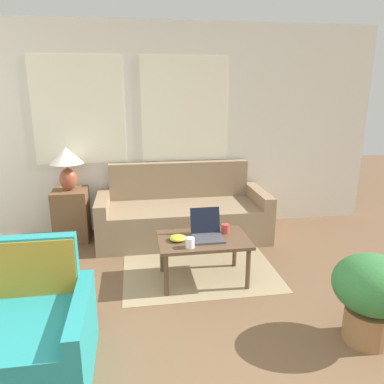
{
  "coord_description": "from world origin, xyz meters",
  "views": [
    {
      "loc": [
        -0.1,
        -1.35,
        1.83
      ],
      "look_at": [
        0.5,
        2.43,
        0.75
      ],
      "focal_mm": 35.0,
      "sensor_mm": 36.0,
      "label": 1
    }
  ],
  "objects_px": {
    "laptop": "(207,231)",
    "cup_yellow": "(190,243)",
    "table_lamp": "(67,162)",
    "potted_plant": "(372,292)",
    "cup_navy": "(225,229)",
    "couch": "(183,216)",
    "armchair": "(25,338)",
    "snack_bowl": "(178,238)",
    "coffee_table": "(203,244)"
  },
  "relations": [
    {
      "from": "cup_yellow",
      "to": "laptop",
      "type": "bearing_deg",
      "value": 46.7
    },
    {
      "from": "cup_navy",
      "to": "cup_yellow",
      "type": "bearing_deg",
      "value": -144.21
    },
    {
      "from": "armchair",
      "to": "laptop",
      "type": "relative_size",
      "value": 2.67
    },
    {
      "from": "potted_plant",
      "to": "coffee_table",
      "type": "bearing_deg",
      "value": 133.57
    },
    {
      "from": "cup_navy",
      "to": "potted_plant",
      "type": "xyz_separation_m",
      "value": [
        0.79,
        -1.19,
        -0.08
      ]
    },
    {
      "from": "armchair",
      "to": "snack_bowl",
      "type": "bearing_deg",
      "value": 42.02
    },
    {
      "from": "coffee_table",
      "to": "potted_plant",
      "type": "bearing_deg",
      "value": -46.43
    },
    {
      "from": "cup_navy",
      "to": "potted_plant",
      "type": "relative_size",
      "value": 0.13
    },
    {
      "from": "couch",
      "to": "cup_navy",
      "type": "distance_m",
      "value": 1.09
    },
    {
      "from": "laptop",
      "to": "cup_navy",
      "type": "bearing_deg",
      "value": 21.3
    },
    {
      "from": "coffee_table",
      "to": "cup_navy",
      "type": "distance_m",
      "value": 0.28
    },
    {
      "from": "couch",
      "to": "laptop",
      "type": "bearing_deg",
      "value": -85.46
    },
    {
      "from": "snack_bowl",
      "to": "armchair",
      "type": "bearing_deg",
      "value": -137.98
    },
    {
      "from": "coffee_table",
      "to": "laptop",
      "type": "relative_size",
      "value": 2.71
    },
    {
      "from": "table_lamp",
      "to": "snack_bowl",
      "type": "distance_m",
      "value": 1.8
    },
    {
      "from": "table_lamp",
      "to": "cup_yellow",
      "type": "distance_m",
      "value": 1.97
    },
    {
      "from": "table_lamp",
      "to": "potted_plant",
      "type": "height_order",
      "value": "table_lamp"
    },
    {
      "from": "table_lamp",
      "to": "cup_navy",
      "type": "relative_size",
      "value": 5.71
    },
    {
      "from": "table_lamp",
      "to": "cup_yellow",
      "type": "relative_size",
      "value": 5.58
    },
    {
      "from": "armchair",
      "to": "coffee_table",
      "type": "xyz_separation_m",
      "value": [
        1.38,
        1.03,
        0.13
      ]
    },
    {
      "from": "laptop",
      "to": "cup_navy",
      "type": "distance_m",
      "value": 0.22
    },
    {
      "from": "couch",
      "to": "potted_plant",
      "type": "height_order",
      "value": "couch"
    },
    {
      "from": "armchair",
      "to": "snack_bowl",
      "type": "relative_size",
      "value": 5.36
    },
    {
      "from": "table_lamp",
      "to": "potted_plant",
      "type": "bearing_deg",
      "value": -43.87
    },
    {
      "from": "coffee_table",
      "to": "snack_bowl",
      "type": "height_order",
      "value": "snack_bowl"
    },
    {
      "from": "couch",
      "to": "cup_yellow",
      "type": "distance_m",
      "value": 1.34
    },
    {
      "from": "couch",
      "to": "potted_plant",
      "type": "xyz_separation_m",
      "value": [
        1.08,
        -2.22,
        0.13
      ]
    },
    {
      "from": "coffee_table",
      "to": "cup_navy",
      "type": "height_order",
      "value": "cup_navy"
    },
    {
      "from": "cup_navy",
      "to": "couch",
      "type": "bearing_deg",
      "value": 105.71
    },
    {
      "from": "laptop",
      "to": "cup_yellow",
      "type": "bearing_deg",
      "value": -133.3
    },
    {
      "from": "couch",
      "to": "cup_navy",
      "type": "relative_size",
      "value": 22.94
    },
    {
      "from": "laptop",
      "to": "potted_plant",
      "type": "bearing_deg",
      "value": -48.13
    },
    {
      "from": "laptop",
      "to": "cup_yellow",
      "type": "relative_size",
      "value": 3.45
    },
    {
      "from": "cup_yellow",
      "to": "potted_plant",
      "type": "relative_size",
      "value": 0.14
    },
    {
      "from": "coffee_table",
      "to": "couch",
      "type": "bearing_deg",
      "value": 92.45
    },
    {
      "from": "table_lamp",
      "to": "potted_plant",
      "type": "relative_size",
      "value": 0.76
    },
    {
      "from": "coffee_table",
      "to": "cup_navy",
      "type": "bearing_deg",
      "value": 22.73
    },
    {
      "from": "laptop",
      "to": "coffee_table",
      "type": "bearing_deg",
      "value": -150.44
    },
    {
      "from": "couch",
      "to": "table_lamp",
      "type": "height_order",
      "value": "table_lamp"
    },
    {
      "from": "cup_yellow",
      "to": "potted_plant",
      "type": "distance_m",
      "value": 1.5
    },
    {
      "from": "couch",
      "to": "cup_yellow",
      "type": "xyz_separation_m",
      "value": [
        -0.11,
        -1.32,
        0.21
      ]
    },
    {
      "from": "table_lamp",
      "to": "laptop",
      "type": "distance_m",
      "value": 1.96
    },
    {
      "from": "laptop",
      "to": "cup_yellow",
      "type": "xyz_separation_m",
      "value": [
        -0.2,
        -0.21,
        -0.01
      ]
    },
    {
      "from": "couch",
      "to": "coffee_table",
      "type": "height_order",
      "value": "couch"
    },
    {
      "from": "coffee_table",
      "to": "potted_plant",
      "type": "xyz_separation_m",
      "value": [
        1.03,
        -1.09,
        0.02
      ]
    },
    {
      "from": "table_lamp",
      "to": "cup_yellow",
      "type": "xyz_separation_m",
      "value": [
        1.25,
        -1.45,
        -0.49
      ]
    },
    {
      "from": "cup_yellow",
      "to": "potted_plant",
      "type": "xyz_separation_m",
      "value": [
        1.19,
        -0.9,
        -0.08
      ]
    },
    {
      "from": "snack_bowl",
      "to": "potted_plant",
      "type": "bearing_deg",
      "value": -39.98
    },
    {
      "from": "laptop",
      "to": "cup_navy",
      "type": "relative_size",
      "value": 3.54
    },
    {
      "from": "coffee_table",
      "to": "snack_bowl",
      "type": "distance_m",
      "value": 0.26
    }
  ]
}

